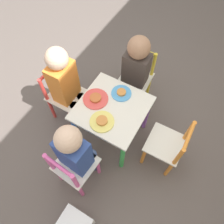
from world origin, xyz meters
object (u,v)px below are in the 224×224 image
at_px(chair_yellow, 136,78).
at_px(child_front, 65,83).
at_px(chair_pink, 74,168).
at_px(plate_front, 96,99).
at_px(child_right, 76,151).
at_px(chair_orange, 168,146).
at_px(child_left, 135,68).
at_px(chair_red, 64,96).
at_px(plate_right, 102,121).
at_px(kids_table, 112,113).
at_px(plate_left, 121,93).

xyz_separation_m(chair_yellow, child_front, (0.47, -0.39, 0.21)).
relative_size(chair_pink, plate_front, 2.87).
bearing_deg(plate_front, child_right, 14.74).
xyz_separation_m(chair_orange, child_left, (-0.40, -0.49, 0.19)).
bearing_deg(chair_red, plate_right, -106.56).
bearing_deg(plate_front, child_left, 163.57).
distance_m(chair_pink, child_left, 0.89).
height_order(kids_table, plate_front, plate_front).
distance_m(chair_yellow, plate_right, 0.63).
bearing_deg(plate_front, child_front, -89.24).
relative_size(chair_red, plate_left, 3.54).
height_order(kids_table, child_right, child_right).
bearing_deg(kids_table, child_front, -89.50).
bearing_deg(kids_table, chair_red, -89.50).
relative_size(chair_orange, child_front, 0.67).
height_order(chair_red, plate_left, chair_red).
height_order(kids_table, chair_red, chair_red).
relative_size(chair_orange, child_right, 0.71).
height_order(chair_orange, child_front, child_front).
height_order(child_right, plate_front, child_right).
bearing_deg(chair_red, plate_left, -73.52).
distance_m(plate_left, plate_right, 0.28).
bearing_deg(plate_front, chair_orange, 90.95).
distance_m(child_front, plate_right, 0.43).
distance_m(child_left, child_right, 0.81).
height_order(kids_table, plate_left, plate_left).
distance_m(child_left, child_front, 0.56).
bearing_deg(child_left, child_front, -136.12).
relative_size(chair_pink, child_left, 0.72).
bearing_deg(child_left, chair_orange, -41.84).
height_order(chair_yellow, plate_front, chair_yellow).
bearing_deg(kids_table, chair_pink, -4.54).
xyz_separation_m(chair_red, plate_left, (-0.14, 0.47, 0.19)).
distance_m(chair_red, child_right, 0.62).
xyz_separation_m(child_right, plate_front, (-0.40, -0.11, 0.00)).
bearing_deg(chair_pink, child_front, -46.77).
relative_size(chair_yellow, child_right, 0.71).
bearing_deg(plate_right, child_front, -108.35).
bearing_deg(child_right, chair_orange, -135.75).
bearing_deg(chair_red, plate_front, -89.79).
distance_m(chair_red, plate_front, 0.38).
distance_m(chair_yellow, plate_front, 0.52).
distance_m(kids_table, plate_right, 0.16).
bearing_deg(child_front, chair_orange, -89.61).
relative_size(kids_table, plate_right, 2.83).
height_order(chair_pink, plate_front, chair_pink).
distance_m(chair_orange, child_right, 0.67).
height_order(child_left, plate_right, child_left).
height_order(kids_table, chair_orange, chair_orange).
xyz_separation_m(child_left, plate_left, (0.27, 0.02, -0.00)).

